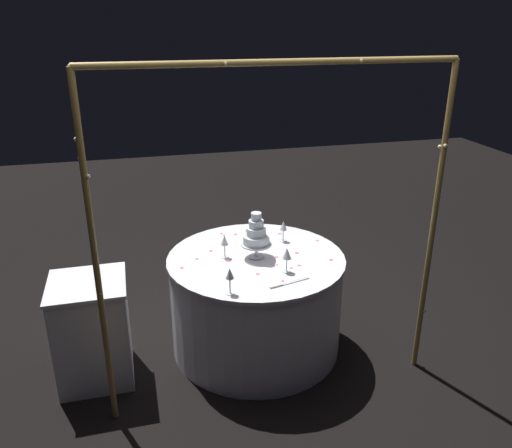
{
  "coord_description": "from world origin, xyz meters",
  "views": [
    {
      "loc": [
        0.82,
        3.16,
        2.3
      ],
      "look_at": [
        0.0,
        0.0,
        0.99
      ],
      "focal_mm": 35.76,
      "sensor_mm": 36.0,
      "label": 1
    }
  ],
  "objects": [
    {
      "name": "ground_plane",
      "position": [
        0.0,
        0.0,
        0.0
      ],
      "size": [
        12.0,
        12.0,
        0.0
      ],
      "primitive_type": "plane",
      "color": "black"
    },
    {
      "name": "decorative_arch",
      "position": [
        0.0,
        0.52,
        1.4
      ],
      "size": [
        2.14,
        0.06,
        2.11
      ],
      "color": "olive",
      "rests_on": "ground"
    },
    {
      "name": "main_table",
      "position": [
        0.0,
        0.0,
        0.37
      ],
      "size": [
        1.26,
        1.26,
        0.74
      ],
      "color": "white",
      "rests_on": "ground"
    },
    {
      "name": "side_table",
      "position": [
        1.15,
        0.08,
        0.37
      ],
      "size": [
        0.49,
        0.49,
        0.73
      ],
      "color": "white",
      "rests_on": "ground"
    },
    {
      "name": "tiered_cake",
      "position": [
        0.0,
        0.01,
        0.91
      ],
      "size": [
        0.22,
        0.22,
        0.34
      ],
      "color": "silver",
      "rests_on": "main_table"
    },
    {
      "name": "wine_glass_0",
      "position": [
        -0.0,
        -0.24,
        0.84
      ],
      "size": [
        0.06,
        0.06,
        0.15
      ],
      "color": "silver",
      "rests_on": "main_table"
    },
    {
      "name": "wine_glass_1",
      "position": [
        0.28,
        0.46,
        0.86
      ],
      "size": [
        0.06,
        0.06,
        0.17
      ],
      "color": "silver",
      "rests_on": "main_table"
    },
    {
      "name": "wine_glass_2",
      "position": [
        -0.27,
        -0.22,
        0.85
      ],
      "size": [
        0.06,
        0.06,
        0.17
      ],
      "color": "silver",
      "rests_on": "main_table"
    },
    {
      "name": "wine_glass_3",
      "position": [
        -0.14,
        0.27,
        0.86
      ],
      "size": [
        0.06,
        0.06,
        0.17
      ],
      "color": "silver",
      "rests_on": "main_table"
    },
    {
      "name": "wine_glass_4",
      "position": [
        0.21,
        -0.05,
        0.86
      ],
      "size": [
        0.06,
        0.06,
        0.17
      ],
      "color": "silver",
      "rests_on": "main_table"
    },
    {
      "name": "cake_knife",
      "position": [
        -0.09,
        0.43,
        0.74
      ],
      "size": [
        0.29,
        0.09,
        0.01
      ],
      "color": "silver",
      "rests_on": "main_table"
    },
    {
      "name": "rose_petal_0",
      "position": [
        0.05,
        -0.43,
        0.74
      ],
      "size": [
        0.04,
        0.05,
        0.0
      ],
      "primitive_type": "ellipsoid",
      "rotation": [
        0.0,
        0.0,
        4.12
      ],
      "color": "#EA6B84",
      "rests_on": "main_table"
    },
    {
      "name": "rose_petal_1",
      "position": [
        0.16,
        -0.48,
        0.74
      ],
      "size": [
        0.03,
        0.02,
        0.0
      ],
      "primitive_type": "ellipsoid",
      "rotation": [
        0.0,
        0.0,
        3.12
      ],
      "color": "#EA6B84",
      "rests_on": "main_table"
    },
    {
      "name": "rose_petal_2",
      "position": [
        -0.5,
        0.18,
        0.74
      ],
      "size": [
        0.04,
        0.04,
        0.0
      ],
      "primitive_type": "ellipsoid",
      "rotation": [
        0.0,
        0.0,
        3.55
      ],
      "color": "#EA6B84",
      "rests_on": "main_table"
    },
    {
      "name": "rose_petal_3",
      "position": [
        -0.08,
        0.39,
        0.74
      ],
      "size": [
        0.02,
        0.03,
        0.0
      ],
      "primitive_type": "ellipsoid",
      "rotation": [
        0.0,
        0.0,
        4.65
      ],
      "color": "#EA6B84",
      "rests_on": "main_table"
    },
    {
      "name": "rose_petal_4",
      "position": [
        0.14,
        -0.44,
        0.74
      ],
      "size": [
        0.03,
        0.03,
        0.0
      ],
      "primitive_type": "ellipsoid",
      "rotation": [
        0.0,
        0.0,
        2.2
      ],
      "color": "#EA6B84",
      "rests_on": "main_table"
    },
    {
      "name": "rose_petal_5",
      "position": [
        -0.52,
        -0.16,
        0.74
      ],
      "size": [
        0.03,
        0.03,
        0.0
      ],
      "primitive_type": "ellipsoid",
      "rotation": [
        0.0,
        0.0,
        2.93
      ],
      "color": "#EA6B84",
      "rests_on": "main_table"
    },
    {
      "name": "rose_petal_6",
      "position": [
        0.29,
        -0.18,
        0.74
      ],
      "size": [
        0.04,
        0.04,
        0.0
      ],
      "primitive_type": "ellipsoid",
      "rotation": [
        0.0,
        0.0,
        1.09
      ],
      "color": "#EA6B84",
      "rests_on": "main_table"
    },
    {
      "name": "rose_petal_7",
      "position": [
        -0.11,
        0.16,
        0.74
      ],
      "size": [
        0.03,
        0.03,
        0.0
      ],
      "primitive_type": "ellipsoid",
      "rotation": [
        0.0,
        0.0,
        4.19
      ],
      "color": "#EA6B84",
      "rests_on": "main_table"
    },
    {
      "name": "rose_petal_8",
      "position": [
        -0.3,
        0.01,
        0.74
      ],
      "size": [
        0.04,
        0.04,
        0.0
      ],
      "primitive_type": "ellipsoid",
      "rotation": [
        0.0,
        0.0,
        1.95
      ],
      "color": "#EA6B84",
      "rests_on": "main_table"
    },
    {
      "name": "rose_petal_9",
      "position": [
        0.2,
        0.02,
        0.74
      ],
      "size": [
        0.04,
        0.04,
        0.0
      ],
      "primitive_type": "ellipsoid",
      "rotation": [
        0.0,
        0.0,
        5.84
      ],
      "color": "#EA6B84",
      "rests_on": "main_table"
    },
    {
      "name": "rose_petal_10",
      "position": [
        -0.19,
        0.23,
        0.74
      ],
      "size": [
        0.03,
        0.02,
        0.0
      ],
      "primitive_type": "ellipsoid",
      "rotation": [
        0.0,
        0.0,
        6.06
      ],
      "color": "#EA6B84",
      "rests_on": "main_table"
    },
    {
      "name": "rose_petal_11",
      "position": [
        -0.1,
        -0.18,
        0.74
      ],
      "size": [
        0.04,
        0.04,
        0.0
      ],
      "primitive_type": "ellipsoid",
      "rotation": [
        0.0,
        0.0,
        0.93
      ],
      "color": "#EA6B84",
      "rests_on": "main_table"
    },
    {
      "name": "rose_petal_12",
      "position": [
        0.05,
        0.26,
        0.74
      ],
      "size": [
        0.04,
        0.04,
        0.0
      ],
      "primitive_type": "ellipsoid",
      "rotation": [
        0.0,
        0.0,
        2.08
      ],
      "color": "#EA6B84",
      "rests_on": "main_table"
    },
    {
      "name": "rose_petal_13",
      "position": [
        -0.11,
        -0.24,
        0.74
      ],
      "size": [
        0.03,
        0.03,
        0.0
      ],
      "primitive_type": "ellipsoid",
      "rotation": [
        0.0,
        0.0,
        5.13
      ],
      "color": "#EA6B84",
      "rests_on": "main_table"
    },
    {
      "name": "rose_petal_14",
      "position": [
        -0.14,
        0.04,
        0.74
      ],
      "size": [
        0.04,
        0.04,
        0.0
      ],
      "primitive_type": "ellipsoid",
      "rotation": [
        0.0,
        0.0,
        2.35
      ],
      "color": "#EA6B84",
      "rests_on": "main_table"
    },
    {
      "name": "rose_petal_15",
      "position": [
        0.53,
        0.04,
        0.74
      ],
      "size": [
        0.04,
        0.04,
        0.0
      ],
      "primitive_type": "ellipsoid",
      "rotation": [
        0.0,
        0.0,
        1.89
      ],
      "color": "#EA6B84",
      "rests_on": "main_table"
    },
    {
      "name": "rose_petal_16",
      "position": [
        -0.25,
        0.21,
        0.74
      ],
      "size": [
        0.04,
        0.04,
        0.0
      ],
      "primitive_type": "ellipsoid",
      "rotation": [
        0.0,
        0.0,
        5.69
      ],
      "color": "#EA6B84",
      "rests_on": "main_table"
    },
    {
      "name": "rose_petal_17",
      "position": [
        -0.29,
        -0.36,
        0.74
      ],
      "size": [
        0.04,
        0.04,
        0.0
      ],
      "primitive_type": "ellipsoid",
      "rotation": [
        0.0,
        0.0,
        3.76
      ],
      "color": "#EA6B84",
      "rests_on": "main_table"
    },
    {
      "name": "rose_petal_18",
      "position": [
        0.41,
        -0.07,
        0.74
      ],
      "size": [
        0.03,
        0.03,
        0.0
      ],
      "primitive_type": "ellipsoid",
      "rotation": [
        0.0,
        0.0,
        5.98
      ],
      "color": "#EA6B84",
      "rests_on": "main_table"
    }
  ]
}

